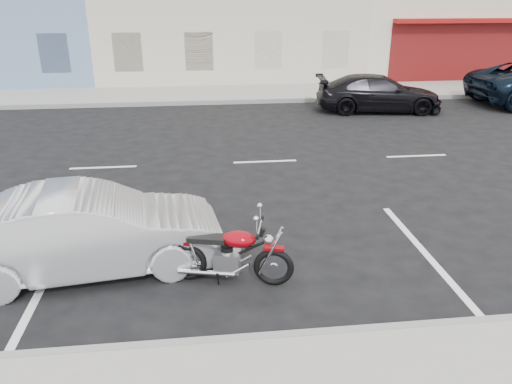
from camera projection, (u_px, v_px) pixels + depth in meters
ground at (342, 159)px, 12.84m from camera, size 120.00×120.00×0.00m
sidewalk_far at (164, 95)px, 20.29m from camera, size 80.00×3.40×0.15m
curb_near at (90, 354)px, 5.83m from camera, size 80.00×0.12×0.16m
curb_far at (161, 104)px, 18.72m from camera, size 80.00×0.12×0.16m
motorcycle at (275, 259)px, 7.18m from camera, size 1.85×0.74×0.94m
sedan_silver at (89, 232)px, 7.49m from camera, size 4.16×1.93×1.32m
car_far at (378, 93)px, 17.70m from camera, size 4.58×2.31×1.28m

